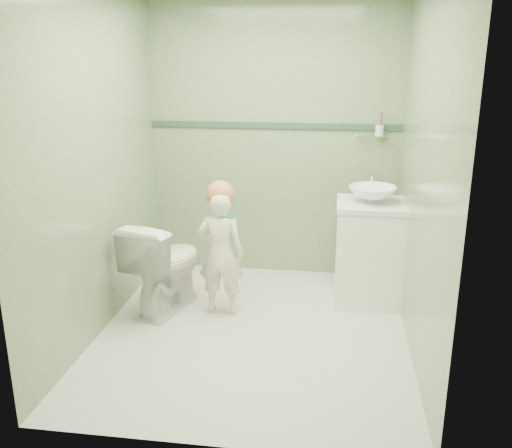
# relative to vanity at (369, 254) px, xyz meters

# --- Properties ---
(ground) EXTENTS (2.50, 2.50, 0.00)m
(ground) POSITION_rel_vanity_xyz_m (-0.84, -0.70, -0.40)
(ground) COLOR beige
(ground) RESTS_ON ground
(room_shell) EXTENTS (2.50, 2.54, 2.40)m
(room_shell) POSITION_rel_vanity_xyz_m (-0.84, -0.70, 0.80)
(room_shell) COLOR gray
(room_shell) RESTS_ON ground
(trim_stripe) EXTENTS (2.20, 0.02, 0.05)m
(trim_stripe) POSITION_rel_vanity_xyz_m (-0.84, 0.54, 0.95)
(trim_stripe) COLOR #2D4A36
(trim_stripe) RESTS_ON room_shell
(vanity) EXTENTS (0.52, 0.50, 0.80)m
(vanity) POSITION_rel_vanity_xyz_m (0.00, 0.00, 0.00)
(vanity) COLOR white
(vanity) RESTS_ON ground
(counter) EXTENTS (0.54, 0.52, 0.04)m
(counter) POSITION_rel_vanity_xyz_m (0.00, 0.00, 0.41)
(counter) COLOR white
(counter) RESTS_ON vanity
(basin) EXTENTS (0.37, 0.37, 0.13)m
(basin) POSITION_rel_vanity_xyz_m (0.00, 0.00, 0.49)
(basin) COLOR white
(basin) RESTS_ON counter
(faucet) EXTENTS (0.03, 0.13, 0.18)m
(faucet) POSITION_rel_vanity_xyz_m (0.00, 0.19, 0.57)
(faucet) COLOR silver
(faucet) RESTS_ON counter
(cup_holder) EXTENTS (0.26, 0.07, 0.21)m
(cup_holder) POSITION_rel_vanity_xyz_m (0.05, 0.48, 0.93)
(cup_holder) COLOR silver
(cup_holder) RESTS_ON room_shell
(toilet) EXTENTS (0.59, 0.81, 0.74)m
(toilet) POSITION_rel_vanity_xyz_m (-1.58, -0.39, -0.03)
(toilet) COLOR white
(toilet) RESTS_ON ground
(toddler) EXTENTS (0.36, 0.24, 0.98)m
(toddler) POSITION_rel_vanity_xyz_m (-1.13, -0.40, 0.09)
(toddler) COLOR beige
(toddler) RESTS_ON ground
(hair_cap) EXTENTS (0.22, 0.22, 0.22)m
(hair_cap) POSITION_rel_vanity_xyz_m (-1.13, -0.37, 0.54)
(hair_cap) COLOR #B97044
(hair_cap) RESTS_ON toddler
(teal_toothbrush) EXTENTS (0.11, 0.13, 0.08)m
(teal_toothbrush) POSITION_rel_vanity_xyz_m (-1.06, -0.52, 0.42)
(teal_toothbrush) COLOR #078763
(teal_toothbrush) RESTS_ON toddler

